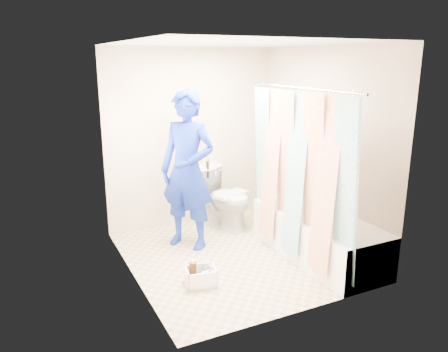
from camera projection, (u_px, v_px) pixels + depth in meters
name	position (u px, v px, depth m)	size (l,w,h in m)	color
floor	(235.00, 256.00, 5.13)	(2.60, 2.60, 0.00)	tan
ceiling	(237.00, 43.00, 4.51)	(2.40, 2.60, 0.02)	white
wall_back	(192.00, 138.00, 5.95)	(2.40, 0.02, 2.40)	beige
wall_front	(307.00, 186.00, 3.69)	(2.40, 0.02, 2.40)	beige
wall_left	(129.00, 168.00, 4.31)	(0.02, 2.60, 2.40)	beige
wall_right	(323.00, 147.00, 5.33)	(0.02, 2.60, 2.40)	beige
bathtub	(318.00, 235.00, 5.05)	(0.70, 1.75, 0.50)	white
curtain_rod	(301.00, 88.00, 4.48)	(0.02, 0.02, 1.90)	silver
shower_curtain	(297.00, 176.00, 4.72)	(0.06, 1.75, 1.80)	white
toilet	(224.00, 198.00, 5.95)	(0.46, 0.81, 0.82)	white
tank_lid	(231.00, 194.00, 5.85)	(0.50, 0.22, 0.04)	silver
tank_internals	(210.00, 167.00, 5.95)	(0.19, 0.11, 0.27)	black
plumber	(188.00, 171.00, 5.19)	(0.70, 0.46, 1.91)	#1015A4
cleaning_caddy	(202.00, 277.00, 4.46)	(0.34, 0.30, 0.23)	white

